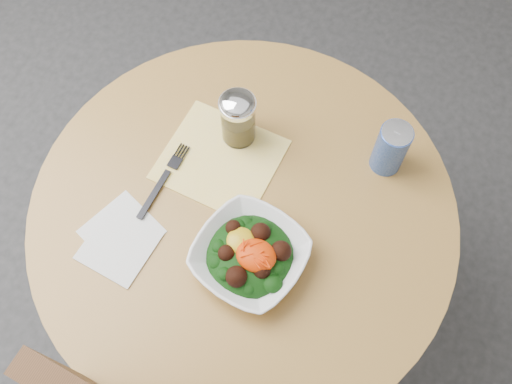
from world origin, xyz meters
TOP-DOWN VIEW (x-y plane):
  - ground at (0.00, 0.00)m, footprint 6.00×6.00m
  - table at (0.00, 0.00)m, footprint 0.90×0.90m
  - cloth_napkin at (-0.09, 0.09)m, footprint 0.26×0.25m
  - paper_napkins at (-0.21, -0.15)m, footprint 0.18×0.19m
  - salad_bowl at (0.05, -0.10)m, footprint 0.26×0.26m
  - fork at (-0.18, 0.01)m, footprint 0.04×0.20m
  - spice_shaker at (-0.07, 0.17)m, footprint 0.08×0.08m
  - beverage_can at (0.25, 0.21)m, footprint 0.07×0.07m

SIDE VIEW (x-z plane):
  - ground at x=0.00m, z-range 0.00..0.00m
  - table at x=0.00m, z-range 0.18..0.93m
  - cloth_napkin at x=-0.09m, z-range 0.75..0.75m
  - paper_napkins at x=-0.21m, z-range 0.75..0.75m
  - fork at x=-0.18m, z-range 0.75..0.76m
  - salad_bowl at x=0.05m, z-range 0.74..0.82m
  - beverage_can at x=0.25m, z-range 0.75..0.88m
  - spice_shaker at x=-0.07m, z-range 0.75..0.89m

